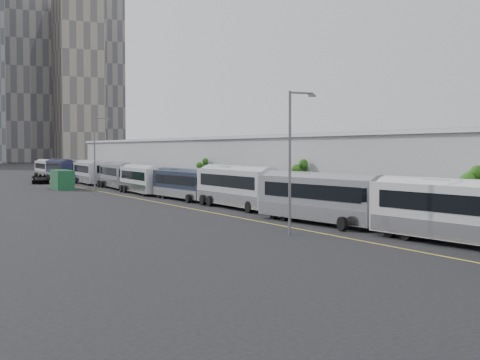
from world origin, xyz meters
TOP-DOWN VIEW (x-y plane):
  - sidewalk at (9.00, 55.00)m, footprint 10.00×170.00m
  - lane_line at (-1.50, 55.00)m, footprint 0.12×160.00m
  - depot at (12.99, 55.00)m, footprint 12.45×160.40m
  - bus_2 at (2.48, 32.41)m, footprint 3.73×13.53m
  - bus_3 at (1.86, 46.75)m, footprint 4.00×13.47m
  - bus_4 at (2.68, 62.78)m, footprint 3.09×13.99m
  - bus_5 at (2.31, 75.88)m, footprint 2.94×12.08m
  - bus_6 at (1.79, 88.68)m, footprint 3.17×12.60m
  - bus_7 at (2.69, 102.33)m, footprint 3.79×13.34m
  - bus_8 at (2.45, 116.87)m, footprint 3.35×13.26m
  - bus_9 at (1.65, 133.85)m, footprint 2.94×13.23m
  - bus_10 at (1.68, 146.26)m, footprint 2.82×12.47m
  - tree_1 at (6.10, 35.62)m, footprint 1.41×1.41m
  - tree_2 at (6.21, 57.35)m, footprint 1.19×1.19m
  - tree_3 at (6.27, 79.74)m, footprint 1.05×1.05m
  - street_lamp_near at (-3.71, 41.69)m, footprint 2.04×0.22m
  - street_lamp_far at (-3.92, 89.43)m, footprint 2.04×0.22m
  - shipping_container at (-4.80, 104.20)m, footprint 2.71×6.92m
  - suv at (-4.19, 122.59)m, footprint 3.68×6.28m

SIDE VIEW (x-z plane):
  - lane_line at x=-1.50m, z-range 0.00..0.02m
  - sidewalk at x=9.00m, z-range 0.00..0.12m
  - suv at x=-4.19m, z-range 0.00..1.64m
  - shipping_container at x=-4.80m, z-range 0.00..2.73m
  - bus_5 at x=2.31m, z-range -0.27..3.23m
  - bus_10 at x=1.68m, z-range -0.28..3.34m
  - bus_6 at x=1.79m, z-range -0.29..3.36m
  - bus_8 at x=2.45m, z-range -0.30..3.54m
  - bus_7 at x=2.69m, z-range -0.30..3.55m
  - bus_9 at x=1.65m, z-range -0.30..3.56m
  - bus_3 at x=1.86m, z-range -0.30..3.58m
  - bus_2 at x=2.48m, z-range -0.30..3.60m
  - bus_4 at x=2.68m, z-range -0.32..3.76m
  - tree_3 at x=6.27m, z-range 1.36..5.44m
  - tree_1 at x=6.10m, z-range 1.33..5.54m
  - depot at x=12.99m, z-range -0.09..7.11m
  - tree_2 at x=6.21m, z-range 1.43..5.72m
  - street_lamp_near at x=-3.71m, z-range 0.70..10.29m
  - street_lamp_far at x=-3.92m, z-range 0.70..10.36m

